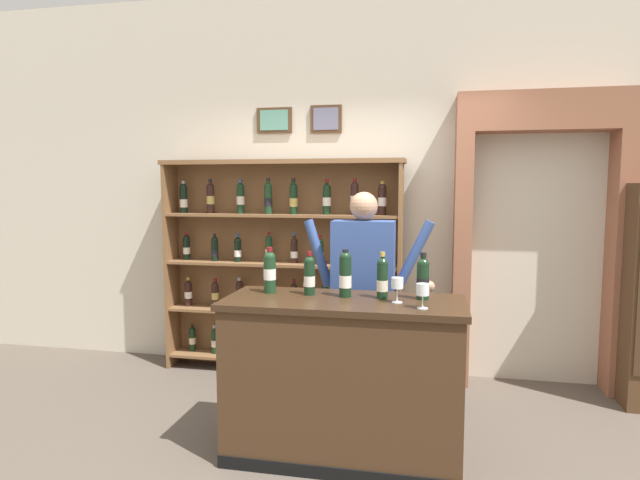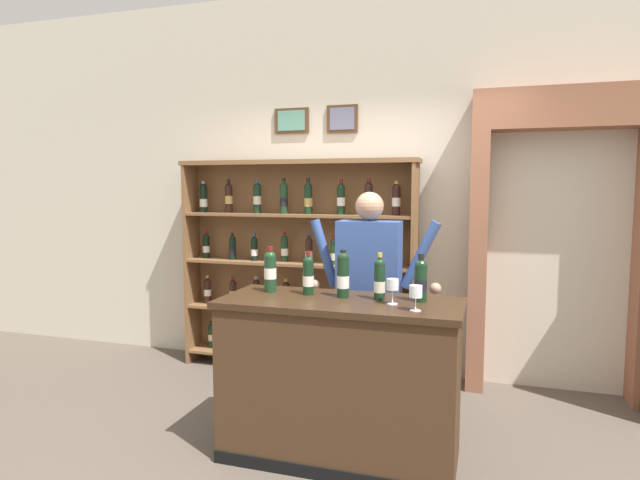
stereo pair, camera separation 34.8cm
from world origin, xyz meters
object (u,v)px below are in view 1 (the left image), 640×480
object	(u,v)px
wine_glass_right	(397,284)
wine_shelf	(282,260)
shopkeeper	(363,278)
tasting_bottle_grappa	(382,278)
tasting_counter	(343,379)
tasting_bottle_super_tuscan	(309,275)
tasting_bottle_rosso	(270,271)
tasting_bottle_brunello	(423,278)
tasting_bottle_bianco	(345,274)
wine_glass_center	(423,291)

from	to	relation	value
wine_glass_right	wine_shelf	bearing A→B (deg)	127.37
shopkeeper	tasting_bottle_grappa	distance (m)	0.61
tasting_counter	tasting_bottle_super_tuscan	size ratio (longest dim) A/B	5.28
tasting_bottle_rosso	tasting_bottle_brunello	size ratio (longest dim) A/B	1.03
wine_shelf	tasting_bottle_grappa	world-z (taller)	wine_shelf
wine_shelf	tasting_counter	xyz separation A→B (m)	(0.80, -1.45, -0.53)
wine_shelf	tasting_bottle_bianco	xyz separation A→B (m)	(0.80, -1.37, 0.12)
shopkeeper	wine_glass_center	distance (m)	0.92
shopkeeper	tasting_bottle_grappa	bearing A→B (deg)	-71.68
tasting_counter	tasting_bottle_grappa	bearing A→B (deg)	17.60
wine_shelf	tasting_bottle_rosso	bearing A→B (deg)	-77.60
tasting_bottle_super_tuscan	tasting_bottle_bianco	distance (m)	0.24
shopkeeper	tasting_bottle_rosso	bearing A→B (deg)	-135.40
tasting_bottle_bianco	tasting_bottle_brunello	size ratio (longest dim) A/B	1.03
tasting_bottle_grappa	wine_glass_center	world-z (taller)	tasting_bottle_grappa
tasting_counter	wine_glass_center	xyz separation A→B (m)	(0.48, -0.16, 0.61)
tasting_bottle_grappa	tasting_bottle_brunello	distance (m)	0.25
tasting_bottle_brunello	wine_glass_right	bearing A→B (deg)	-138.64
wine_glass_right	wine_glass_center	xyz separation A→B (m)	(0.15, -0.13, -0.01)
tasting_bottle_brunello	wine_glass_center	xyz separation A→B (m)	(0.00, -0.26, -0.03)
tasting_bottle_rosso	tasting_bottle_brunello	distance (m)	0.98
tasting_bottle_grappa	wine_glass_right	distance (m)	0.14
tasting_bottle_rosso	wine_glass_center	bearing A→B (deg)	-14.98
tasting_bottle_bianco	tasting_bottle_brunello	bearing A→B (deg)	2.72
tasting_bottle_bianco	tasting_bottle_grappa	distance (m)	0.23
tasting_bottle_grappa	wine_glass_center	size ratio (longest dim) A/B	2.01
tasting_counter	tasting_bottle_brunello	distance (m)	0.80
tasting_bottle_super_tuscan	tasting_bottle_grappa	world-z (taller)	tasting_bottle_grappa
tasting_counter	tasting_bottle_super_tuscan	xyz separation A→B (m)	(-0.24, 0.09, 0.63)
tasting_bottle_super_tuscan	shopkeeper	bearing A→B (deg)	63.12
tasting_bottle_bianco	tasting_bottle_grappa	bearing A→B (deg)	-1.07
wine_shelf	wine_glass_center	world-z (taller)	wine_shelf
tasting_bottle_grappa	tasting_bottle_super_tuscan	bearing A→B (deg)	177.33
tasting_counter	tasting_bottle_bianco	world-z (taller)	tasting_bottle_bianco
tasting_counter	shopkeeper	bearing A→B (deg)	86.33
tasting_counter	tasting_bottle_rosso	distance (m)	0.83
tasting_counter	tasting_bottle_grappa	distance (m)	0.68
shopkeeper	tasting_bottle_brunello	size ratio (longest dim) A/B	5.70
tasting_bottle_grappa	wine_glass_center	distance (m)	0.34
tasting_bottle_bianco	wine_glass_center	bearing A→B (deg)	-26.04
wine_shelf	wine_glass_center	size ratio (longest dim) A/B	15.26
tasting_counter	wine_glass_right	xyz separation A→B (m)	(0.33, -0.03, 0.62)
wine_glass_center	tasting_bottle_bianco	bearing A→B (deg)	153.96
wine_glass_right	tasting_bottle_grappa	bearing A→B (deg)	133.72
shopkeeper	tasting_bottle_bianco	bearing A→B (deg)	-94.38
shopkeeper	tasting_bottle_super_tuscan	xyz separation A→B (m)	(-0.28, -0.55, 0.10)
tasting_bottle_rosso	wine_glass_center	distance (m)	1.02
tasting_bottle_bianco	wine_glass_right	world-z (taller)	tasting_bottle_bianco
tasting_bottle_bianco	wine_glass_center	size ratio (longest dim) A/B	2.08
tasting_counter	tasting_bottle_grappa	size ratio (longest dim) A/B	5.09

